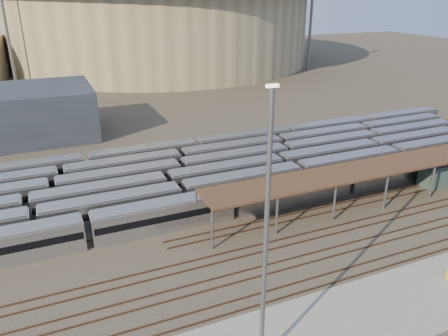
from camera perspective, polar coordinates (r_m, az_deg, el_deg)
ground at (r=54.40m, az=6.95°, el=-9.26°), size 420.00×420.00×0.00m
apron at (r=42.13m, az=11.44°, el=-20.41°), size 50.00×9.00×0.20m
subway_trains at (r=67.74m, az=-2.01°, el=-0.72°), size 130.00×23.90×3.60m
inspection_shed at (r=67.66m, az=21.80°, el=0.49°), size 60.30×6.00×5.30m
empty_tracks at (r=50.83m, az=9.81°, el=-11.84°), size 170.00×9.62×0.18m
stadium at (r=186.57m, az=-8.40°, el=18.58°), size 124.00×124.00×32.50m
floodlight_0 at (r=149.92m, az=-26.78°, el=17.25°), size 4.00×1.00×38.40m
floodlight_2 at (r=168.53m, az=11.36°, el=19.42°), size 4.00×1.00×38.40m
floodlight_3 at (r=200.25m, az=-20.36°, el=18.95°), size 4.00×1.00×38.40m
yard_light_pole at (r=31.93m, az=5.48°, el=-9.42°), size 0.82×0.36×22.75m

